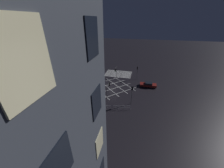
{
  "coord_description": "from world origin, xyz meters",
  "views": [
    {
      "loc": [
        -7.31,
        30.69,
        17.11
      ],
      "look_at": [
        0.0,
        0.0,
        0.74
      ],
      "focal_mm": 20.0,
      "sensor_mm": 36.0,
      "label": 1
    }
  ],
  "objects_px": {
    "street_lamp_east": "(90,57)",
    "street_tree_near": "(93,61)",
    "traffic_light_sw_main": "(137,70)",
    "traffic_light_se_cross": "(99,67)",
    "traffic_light_nw_cross": "(132,91)",
    "street_lamp_west": "(76,72)",
    "waiting_car": "(148,85)",
    "traffic_light_median_north": "(108,87)",
    "traffic_light_ne_cross": "(78,85)",
    "traffic_light_ne_main": "(79,88)",
    "traffic_light_se_main": "(96,69)",
    "traffic_light_median_south": "(116,70)"
  },
  "relations": [
    {
      "from": "street_lamp_east",
      "to": "street_tree_near",
      "type": "bearing_deg",
      "value": -76.72
    },
    {
      "from": "traffic_light_nw_cross",
      "to": "street_lamp_west",
      "type": "relative_size",
      "value": 0.55
    },
    {
      "from": "traffic_light_median_south",
      "to": "traffic_light_se_main",
      "type": "relative_size",
      "value": 1.14
    },
    {
      "from": "waiting_car",
      "to": "traffic_light_se_cross",
      "type": "bearing_deg",
      "value": -14.87
    },
    {
      "from": "traffic_light_se_main",
      "to": "waiting_car",
      "type": "bearing_deg",
      "value": -12.29
    },
    {
      "from": "traffic_light_nw_cross",
      "to": "traffic_light_ne_cross",
      "type": "xyz_separation_m",
      "value": [
        12.84,
        0.01,
        -0.11
      ]
    },
    {
      "from": "traffic_light_nw_cross",
      "to": "street_lamp_west",
      "type": "bearing_deg",
      "value": 83.66
    },
    {
      "from": "traffic_light_ne_cross",
      "to": "traffic_light_sw_main",
      "type": "relative_size",
      "value": 1.03
    },
    {
      "from": "traffic_light_sw_main",
      "to": "street_lamp_east",
      "type": "bearing_deg",
      "value": 7.6
    },
    {
      "from": "traffic_light_sw_main",
      "to": "traffic_light_se_main",
      "type": "distance_m",
      "value": 13.51
    },
    {
      "from": "traffic_light_nw_cross",
      "to": "street_lamp_west",
      "type": "distance_m",
      "value": 14.04
    },
    {
      "from": "traffic_light_sw_main",
      "to": "traffic_light_se_cross",
      "type": "xyz_separation_m",
      "value": [
        12.72,
        0.13,
        -0.01
      ]
    },
    {
      "from": "traffic_light_nw_cross",
      "to": "traffic_light_se_cross",
      "type": "bearing_deg",
      "value": 42.06
    },
    {
      "from": "street_lamp_west",
      "to": "traffic_light_se_cross",
      "type": "bearing_deg",
      "value": -96.55
    },
    {
      "from": "traffic_light_ne_cross",
      "to": "street_tree_near",
      "type": "distance_m",
      "value": 17.71
    },
    {
      "from": "traffic_light_ne_cross",
      "to": "waiting_car",
      "type": "xyz_separation_m",
      "value": [
        -16.75,
        -9.36,
        -2.49
      ]
    },
    {
      "from": "traffic_light_nw_cross",
      "to": "street_lamp_east",
      "type": "bearing_deg",
      "value": 50.52
    },
    {
      "from": "street_tree_near",
      "to": "waiting_car",
      "type": "xyz_separation_m",
      "value": [
        -19.59,
        8.11,
        -3.17
      ]
    },
    {
      "from": "street_tree_near",
      "to": "waiting_car",
      "type": "height_order",
      "value": "street_tree_near"
    },
    {
      "from": "traffic_light_se_main",
      "to": "traffic_light_median_south",
      "type": "bearing_deg",
      "value": -9.06
    },
    {
      "from": "traffic_light_median_south",
      "to": "traffic_light_se_main",
      "type": "xyz_separation_m",
      "value": [
        7.02,
        -1.12,
        -0.44
      ]
    },
    {
      "from": "traffic_light_se_main",
      "to": "street_lamp_east",
      "type": "xyz_separation_m",
      "value": [
        1.26,
        1.23,
        4.12
      ]
    },
    {
      "from": "traffic_light_nw_cross",
      "to": "waiting_car",
      "type": "distance_m",
      "value": 10.46
    },
    {
      "from": "traffic_light_nw_cross",
      "to": "traffic_light_median_north",
      "type": "distance_m",
      "value": 6.4
    },
    {
      "from": "traffic_light_median_north",
      "to": "traffic_light_sw_main",
      "type": "xyz_separation_m",
      "value": [
        -6.32,
        -11.51,
        0.56
      ]
    },
    {
      "from": "traffic_light_sw_main",
      "to": "waiting_car",
      "type": "xyz_separation_m",
      "value": [
        -3.52,
        4.44,
        -2.4
      ]
    },
    {
      "from": "traffic_light_nw_cross",
      "to": "traffic_light_sw_main",
      "type": "height_order",
      "value": "traffic_light_nw_cross"
    },
    {
      "from": "street_lamp_west",
      "to": "street_tree_near",
      "type": "height_order",
      "value": "street_lamp_west"
    },
    {
      "from": "traffic_light_ne_main",
      "to": "street_tree_near",
      "type": "relative_size",
      "value": 0.63
    },
    {
      "from": "traffic_light_se_cross",
      "to": "traffic_light_nw_cross",
      "type": "bearing_deg",
      "value": 42.06
    },
    {
      "from": "traffic_light_nw_cross",
      "to": "traffic_light_se_cross",
      "type": "height_order",
      "value": "traffic_light_nw_cross"
    },
    {
      "from": "traffic_light_ne_cross",
      "to": "street_lamp_east",
      "type": "xyz_separation_m",
      "value": [
        1.51,
        -11.83,
        3.61
      ]
    },
    {
      "from": "street_lamp_west",
      "to": "traffic_light_sw_main",
      "type": "bearing_deg",
      "value": -139.0
    },
    {
      "from": "traffic_light_nw_cross",
      "to": "street_lamp_east",
      "type": "xyz_separation_m",
      "value": [
        14.35,
        -11.82,
        3.5
      ]
    },
    {
      "from": "traffic_light_ne_main",
      "to": "street_lamp_west",
      "type": "xyz_separation_m",
      "value": [
        1.21,
        -1.57,
        3.23
      ]
    },
    {
      "from": "traffic_light_se_main",
      "to": "street_tree_near",
      "type": "relative_size",
      "value": 0.64
    },
    {
      "from": "traffic_light_ne_cross",
      "to": "traffic_light_se_main",
      "type": "bearing_deg",
      "value": 1.11
    },
    {
      "from": "traffic_light_ne_main",
      "to": "street_lamp_west",
      "type": "distance_m",
      "value": 3.78
    },
    {
      "from": "street_lamp_west",
      "to": "street_lamp_east",
      "type": "bearing_deg",
      "value": -86.49
    },
    {
      "from": "traffic_light_median_north",
      "to": "street_lamp_west",
      "type": "bearing_deg",
      "value": 95.55
    },
    {
      "from": "traffic_light_ne_cross",
      "to": "traffic_light_median_north",
      "type": "distance_m",
      "value": 7.31
    },
    {
      "from": "traffic_light_ne_main",
      "to": "traffic_light_se_cross",
      "type": "xyz_separation_m",
      "value": [
        -0.19,
        -13.7,
        0.43
      ]
    },
    {
      "from": "traffic_light_ne_main",
      "to": "traffic_light_sw_main",
      "type": "xyz_separation_m",
      "value": [
        -12.9,
        -13.83,
        0.44
      ]
    },
    {
      "from": "street_lamp_east",
      "to": "street_tree_near",
      "type": "distance_m",
      "value": 6.48
    },
    {
      "from": "traffic_light_nw_cross",
      "to": "traffic_light_sw_main",
      "type": "xyz_separation_m",
      "value": [
        -0.39,
        -13.79,
        -0.21
      ]
    },
    {
      "from": "street_lamp_west",
      "to": "street_tree_near",
      "type": "relative_size",
      "value": 1.43
    },
    {
      "from": "traffic_light_ne_cross",
      "to": "street_tree_near",
      "type": "bearing_deg",
      "value": 9.25
    },
    {
      "from": "traffic_light_median_north",
      "to": "traffic_light_se_cross",
      "type": "relative_size",
      "value": 0.79
    },
    {
      "from": "traffic_light_sw_main",
      "to": "traffic_light_se_main",
      "type": "relative_size",
      "value": 1.17
    },
    {
      "from": "traffic_light_nw_cross",
      "to": "traffic_light_median_north",
      "type": "bearing_deg",
      "value": 68.93
    }
  ]
}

